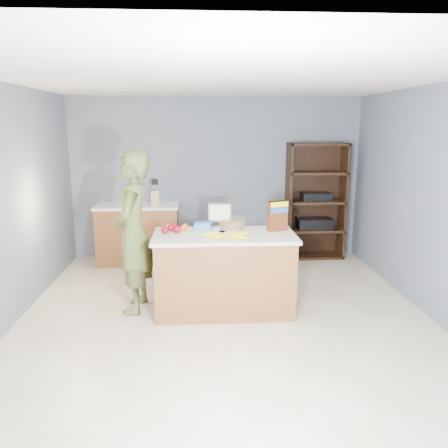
{
  "coord_description": "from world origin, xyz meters",
  "views": [
    {
      "loc": [
        -0.27,
        -4.34,
        2.06
      ],
      "look_at": [
        0.0,
        0.35,
        1.0
      ],
      "focal_mm": 35.0,
      "sensor_mm": 36.0,
      "label": 1
    }
  ],
  "objects": [
    {
      "name": "person",
      "position": [
        -1.01,
        0.4,
        0.9
      ],
      "size": [
        0.47,
        0.68,
        1.81
      ],
      "primitive_type": "imported",
      "rotation": [
        0.0,
        0.0,
        -1.63
      ],
      "color": "#525C2D",
      "rests_on": "ground"
    },
    {
      "name": "cereal_box",
      "position": [
        0.61,
        0.42,
        1.1
      ],
      "size": [
        0.24,
        0.16,
        0.34
      ],
      "color": "#592B14",
      "rests_on": "counter_peninsula"
    },
    {
      "name": "shelving_unit",
      "position": [
        1.55,
        2.35,
        0.86
      ],
      "size": [
        0.9,
        0.4,
        1.8
      ],
      "color": "black",
      "rests_on": "ground"
    },
    {
      "name": "blue_carton",
      "position": [
        -0.23,
        0.52,
        0.94
      ],
      "size": [
        0.2,
        0.15,
        0.08
      ],
      "primitive_type": "cube",
      "rotation": [
        0.0,
        0.0,
        -0.16
      ],
      "color": "blue",
      "rests_on": "counter_peninsula"
    },
    {
      "name": "apples",
      "position": [
        -0.58,
        0.43,
        0.94
      ],
      "size": [
        0.21,
        0.24,
        0.08
      ],
      "color": "maroon",
      "rests_on": "counter_peninsula"
    },
    {
      "name": "bananas",
      "position": [
        0.02,
        0.13,
        0.92
      ],
      "size": [
        0.53,
        0.24,
        0.05
      ],
      "color": "yellow",
      "rests_on": "counter_peninsula"
    },
    {
      "name": "floor",
      "position": [
        0.0,
        0.0,
        0.0
      ],
      "size": [
        4.5,
        5.0,
        0.02
      ],
      "primitive_type": "cube",
      "color": "beige",
      "rests_on": "ground"
    },
    {
      "name": "walls",
      "position": [
        0.0,
        0.0,
        1.65
      ],
      "size": [
        4.52,
        5.02,
        2.51
      ],
      "color": "slate",
      "rests_on": "ground"
    },
    {
      "name": "knife_block",
      "position": [
        -0.92,
        2.13,
        1.02
      ],
      "size": [
        0.12,
        0.1,
        0.31
      ],
      "color": "tan",
      "rests_on": "back_cabinet"
    },
    {
      "name": "tv",
      "position": [
        -0.03,
        0.63,
        1.06
      ],
      "size": [
        0.28,
        0.12,
        0.28
      ],
      "color": "silver",
      "rests_on": "counter_peninsula"
    },
    {
      "name": "salad_bowl",
      "position": [
        0.11,
        0.54,
        0.96
      ],
      "size": [
        0.3,
        0.3,
        0.13
      ],
      "color": "#267219",
      "rests_on": "counter_peninsula"
    },
    {
      "name": "envelopes",
      "position": [
        -0.02,
        0.39,
        0.9
      ],
      "size": [
        0.38,
        0.13,
        0.0
      ],
      "color": "white",
      "rests_on": "counter_peninsula"
    },
    {
      "name": "counter_peninsula",
      "position": [
        0.0,
        0.3,
        0.42
      ],
      "size": [
        1.56,
        0.76,
        0.9
      ],
      "color": "brown",
      "rests_on": "ground"
    },
    {
      "name": "oranges",
      "position": [
        -0.55,
        0.53,
        0.93
      ],
      "size": [
        0.26,
        0.16,
        0.06
      ],
      "color": "orange",
      "rests_on": "counter_peninsula"
    },
    {
      "name": "back_cabinet",
      "position": [
        -1.2,
        2.2,
        0.45
      ],
      "size": [
        1.24,
        0.62,
        0.9
      ],
      "color": "brown",
      "rests_on": "ground"
    }
  ]
}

